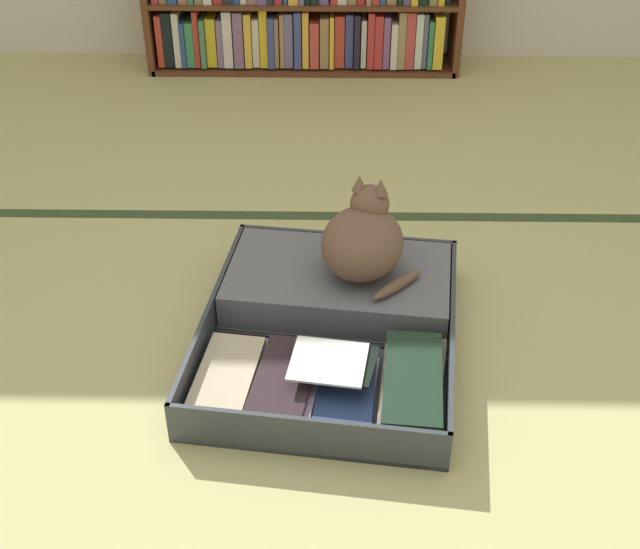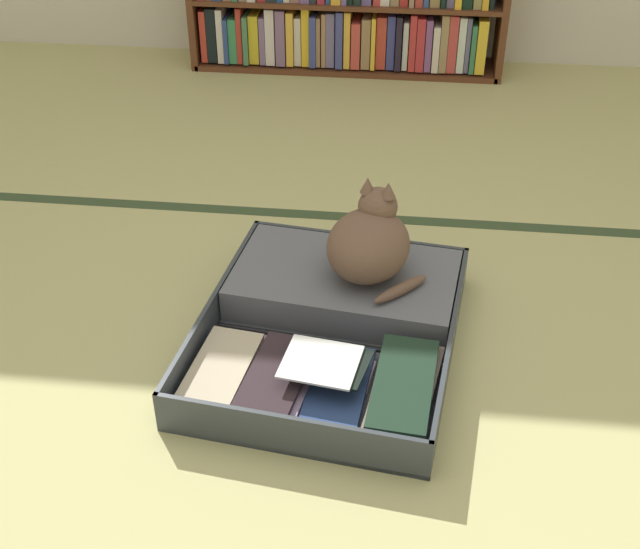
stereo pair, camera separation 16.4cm
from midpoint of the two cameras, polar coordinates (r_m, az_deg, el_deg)
ground_plane at (r=2.04m, az=2.34°, el=-9.41°), size 10.00×10.00×0.00m
tatami_border at (r=2.76m, az=3.85°, el=3.92°), size 4.80×0.05×0.00m
open_suitcase at (r=2.23m, az=3.23°, el=-3.18°), size 0.74×0.86×0.12m
black_cat at (r=2.24m, az=5.59°, el=2.15°), size 0.32×0.31×0.27m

